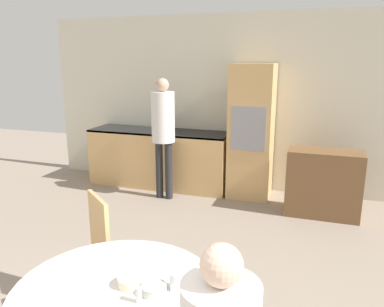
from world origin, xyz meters
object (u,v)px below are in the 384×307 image
Objects in this scene: person_standing at (163,125)px; bowl_near at (154,289)px; oven_unit at (251,132)px; chair_far_left at (89,253)px; cup at (176,281)px; sideboard at (323,183)px; bowl_centre at (130,281)px.

bowl_near is at bearing -68.26° from person_standing.
oven_unit is at bearing 91.62° from bowl_near.
person_standing is 12.72× the size of bowl_near.
chair_far_left reaches higher than cup.
person_standing is (-0.46, 2.55, 0.53)m from chair_far_left.
sideboard is at bearing 74.26° from bowl_near.
chair_far_left is (-0.69, -3.06, -0.42)m from oven_unit.
sideboard is 3.35m from bowl_near.
bowl_centre reaches higher than bowl_near.
person_standing is (-2.15, -0.08, 0.64)m from sideboard.
bowl_centre is (-1.05, -3.18, 0.34)m from sideboard.
cup is at bearing 11.23° from bowl_centre.
person_standing is at bearing -177.88° from sideboard.
oven_unit reaches higher than person_standing.
cup is at bearing -86.73° from oven_unit.
chair_far_left is 2.65m from person_standing.
sideboard is 0.93× the size of chair_far_left.
sideboard reaches higher than bowl_near.
person_standing reaches higher than bowl_near.
chair_far_left is 7.23× the size of bowl_near.
person_standing reaches higher than sideboard.
oven_unit is 1.26m from person_standing.
oven_unit is 3.62m from bowl_centre.
chair_far_left is (-1.69, -2.63, 0.11)m from sideboard.
cup is at bearing -104.36° from sideboard.
person_standing is at bearing 139.52° from chair_far_left.
oven_unit is 3.64m from bowl_near.
bowl_near is at bearing -105.74° from sideboard.
person_standing is at bearing 111.74° from bowl_near.
oven_unit reaches higher than bowl_centre.
person_standing is 17.25× the size of cup.
sideboard is 3.25m from cup.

